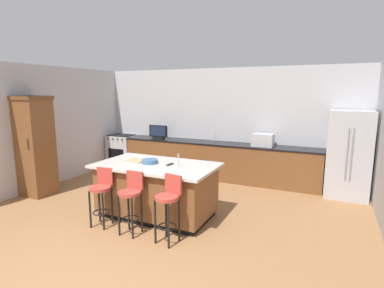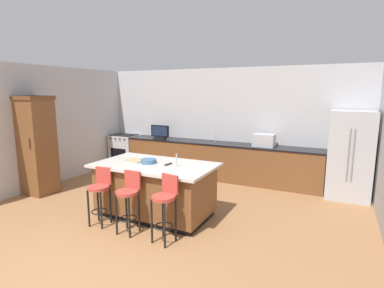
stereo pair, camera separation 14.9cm
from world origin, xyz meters
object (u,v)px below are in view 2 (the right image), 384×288
bar_stool_left (100,191)px  kitchen_island (155,189)px  bar_stool_right (165,203)px  range_oven (125,151)px  tv_monitor (160,132)px  tv_remote (168,164)px  fruit_bowl (149,161)px  cutting_board (136,160)px  refrigerator (350,155)px  microwave (264,140)px  bar_stool_center (129,197)px  cabinet_tower (37,144)px

bar_stool_left → kitchen_island: bearing=43.7°
bar_stool_right → range_oven: bearing=145.3°
kitchen_island → range_oven: 3.79m
tv_monitor → tv_remote: size_ratio=3.13×
tv_monitor → fruit_bowl: (1.38, -2.57, -0.11)m
tv_monitor → cutting_board: tv_monitor is taller
refrigerator → microwave: bearing=177.1°
tv_monitor → bar_stool_left: bearing=-74.6°
bar_stool_center → fruit_bowl: bearing=99.3°
bar_stool_left → cutting_board: 0.87m
refrigerator → fruit_bowl: size_ratio=6.52×
range_oven → bar_stool_center: bar_stool_center is taller
microwave → tv_remote: 2.77m
range_oven → cabinet_tower: size_ratio=0.45×
fruit_bowl → cutting_board: 0.32m
microwave → refrigerator: bearing=-2.9°
kitchen_island → fruit_bowl: fruit_bowl is taller
kitchen_island → bar_stool_center: bearing=-90.0°
bar_stool_center → fruit_bowl: size_ratio=3.49×
tv_monitor → cutting_board: size_ratio=1.47×
bar_stool_center → bar_stool_right: (0.66, -0.01, 0.02)m
cabinet_tower → tv_monitor: (1.38, 2.66, -0.00)m
range_oven → cabinet_tower: 2.78m
cabinet_tower → cutting_board: size_ratio=5.75×
bar_stool_center → bar_stool_right: bar_stool_right is taller
cabinet_tower → tv_remote: bearing=2.6°
cabinet_tower → cutting_board: (2.44, 0.15, -0.14)m
microwave → tv_monitor: (-2.79, -0.05, 0.02)m
tv_remote → cutting_board: size_ratio=0.47×
kitchen_island → bar_stool_right: bar_stool_right is taller
refrigerator → bar_stool_right: (-2.40, -3.28, -0.30)m
microwave → bar_stool_left: 3.86m
bar_stool_right → cutting_board: bar_stool_right is taller
refrigerator → bar_stool_center: size_ratio=1.87×
bar_stool_center → refrigerator: bearing=46.7°
bar_stool_center → cabinet_tower: bearing=167.1°
microwave → bar_stool_left: size_ratio=0.51×
refrigerator → cutting_board: size_ratio=4.96×
bar_stool_center → tv_remote: size_ratio=5.65×
cabinet_tower → bar_stool_left: cabinet_tower is taller
kitchen_island → cutting_board: 0.65m
fruit_bowl → kitchen_island: bearing=1.7°
tv_monitor → cabinet_tower: bearing=-117.5°
refrigerator → bar_stool_center: (-3.06, -3.27, -0.32)m
kitchen_island → refrigerator: (3.06, 2.52, 0.42)m
cabinet_tower → cutting_board: 2.45m
refrigerator → cutting_board: (-3.50, -2.47, 0.05)m
tv_monitor → tv_remote: tv_monitor is taller
range_oven → bar_stool_center: size_ratio=0.97×
kitchen_island → refrigerator: refrigerator is taller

